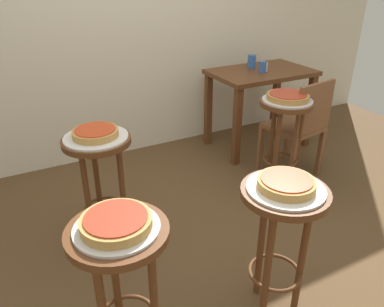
# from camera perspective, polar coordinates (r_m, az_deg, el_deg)

# --- Properties ---
(ground_plane) EXTENTS (6.00, 6.00, 0.00)m
(ground_plane) POSITION_cam_1_polar(r_m,az_deg,el_deg) (2.58, 4.06, -13.21)
(ground_plane) COLOR brown
(stool_foreground) EXTENTS (0.41, 0.41, 0.74)m
(stool_foreground) POSITION_cam_1_polar(r_m,az_deg,el_deg) (1.87, 13.31, -10.30)
(stool_foreground) COLOR #5B3319
(stool_foreground) RESTS_ON ground_plane
(serving_plate_foreground) EXTENTS (0.36, 0.36, 0.01)m
(serving_plate_foreground) POSITION_cam_1_polar(r_m,az_deg,el_deg) (1.76, 13.97, -5.17)
(serving_plate_foreground) COLOR white
(serving_plate_foreground) RESTS_ON stool_foreground
(pizza_foreground) EXTENTS (0.26, 0.26, 0.05)m
(pizza_foreground) POSITION_cam_1_polar(r_m,az_deg,el_deg) (1.74, 14.07, -4.38)
(pizza_foreground) COLOR tan
(pizza_foreground) RESTS_ON serving_plate_foreground
(stool_middle) EXTENTS (0.41, 0.41, 0.74)m
(stool_middle) POSITION_cam_1_polar(r_m,az_deg,el_deg) (1.63, -10.67, -16.46)
(stool_middle) COLOR #5B3319
(stool_middle) RESTS_ON ground_plane
(serving_plate_middle) EXTENTS (0.34, 0.34, 0.01)m
(serving_plate_middle) POSITION_cam_1_polar(r_m,az_deg,el_deg) (1.50, -11.30, -10.97)
(serving_plate_middle) COLOR silver
(serving_plate_middle) RESTS_ON stool_middle
(pizza_middle) EXTENTS (0.28, 0.28, 0.05)m
(pizza_middle) POSITION_cam_1_polar(r_m,az_deg,el_deg) (1.48, -11.40, -10.10)
(pizza_middle) COLOR tan
(pizza_middle) RESTS_ON serving_plate_middle
(stool_leftside) EXTENTS (0.41, 0.41, 0.74)m
(stool_leftside) POSITION_cam_1_polar(r_m,az_deg,el_deg) (2.99, 13.80, 4.27)
(stool_leftside) COLOR #5B3319
(stool_leftside) RESTS_ON ground_plane
(serving_plate_leftside) EXTENTS (0.38, 0.38, 0.01)m
(serving_plate_leftside) POSITION_cam_1_polar(r_m,az_deg,el_deg) (2.92, 14.21, 7.82)
(serving_plate_leftside) COLOR silver
(serving_plate_leftside) RESTS_ON stool_leftside
(pizza_leftside) EXTENTS (0.31, 0.31, 0.05)m
(pizza_leftside) POSITION_cam_1_polar(r_m,az_deg,el_deg) (2.91, 14.28, 8.35)
(pizza_leftside) COLOR #B78442
(pizza_leftside) RESTS_ON serving_plate_leftside
(stool_rear) EXTENTS (0.41, 0.41, 0.74)m
(stool_rear) POSITION_cam_1_polar(r_m,az_deg,el_deg) (2.36, -13.79, -1.92)
(stool_rear) COLOR #5B3319
(stool_rear) RESTS_ON ground_plane
(serving_plate_rear) EXTENTS (0.38, 0.38, 0.01)m
(serving_plate_rear) POSITION_cam_1_polar(r_m,az_deg,el_deg) (2.28, -14.32, 2.41)
(serving_plate_rear) COLOR silver
(serving_plate_rear) RESTS_ON stool_rear
(pizza_rear) EXTENTS (0.27, 0.27, 0.05)m
(pizza_rear) POSITION_cam_1_polar(r_m,az_deg,el_deg) (2.27, -14.40, 3.07)
(pizza_rear) COLOR tan
(pizza_rear) RESTS_ON serving_plate_rear
(dining_table) EXTENTS (0.95, 0.61, 0.76)m
(dining_table) POSITION_cam_1_polar(r_m,az_deg,el_deg) (3.72, 10.31, 10.19)
(dining_table) COLOR #5B3319
(dining_table) RESTS_ON ground_plane
(cup_near_edge) EXTENTS (0.07, 0.07, 0.10)m
(cup_near_edge) POSITION_cam_1_polar(r_m,az_deg,el_deg) (3.61, 10.61, 12.77)
(cup_near_edge) COLOR #3360B2
(cup_near_edge) RESTS_ON dining_table
(cup_far_edge) EXTENTS (0.08, 0.08, 0.12)m
(cup_far_edge) POSITION_cam_1_polar(r_m,az_deg,el_deg) (3.75, 9.01, 13.61)
(cup_far_edge) COLOR #3360B2
(cup_far_edge) RESTS_ON dining_table
(condiment_shaker) EXTENTS (0.04, 0.04, 0.08)m
(condiment_shaker) POSITION_cam_1_polar(r_m,az_deg,el_deg) (3.64, 11.04, 12.71)
(condiment_shaker) COLOR white
(condiment_shaker) RESTS_ON dining_table
(wooden_chair) EXTENTS (0.46, 0.46, 0.85)m
(wooden_chair) POSITION_cam_1_polar(r_m,az_deg,el_deg) (3.24, 16.02, 4.11)
(wooden_chair) COLOR brown
(wooden_chair) RESTS_ON ground_plane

